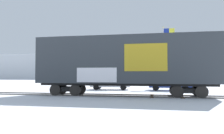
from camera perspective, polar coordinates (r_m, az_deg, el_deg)
ground_plane at (r=17.64m, az=-0.03°, el=-7.54°), size 260.00×260.00×0.00m
track at (r=17.43m, az=4.00°, el=-7.48°), size 60.02×3.73×0.08m
freight_car at (r=17.40m, az=3.43°, el=1.55°), size 14.09×3.23×4.93m
flagpole at (r=30.06m, az=13.90°, el=4.76°), size 1.56×0.18×8.19m
hillside at (r=90.90m, az=9.63°, el=-0.02°), size 130.70×36.82×14.41m
parked_car_white at (r=24.65m, az=-0.53°, el=-4.01°), size 4.57×2.24×1.69m
parked_car_blue at (r=24.10m, az=14.97°, el=-3.96°), size 4.43×2.06×1.67m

